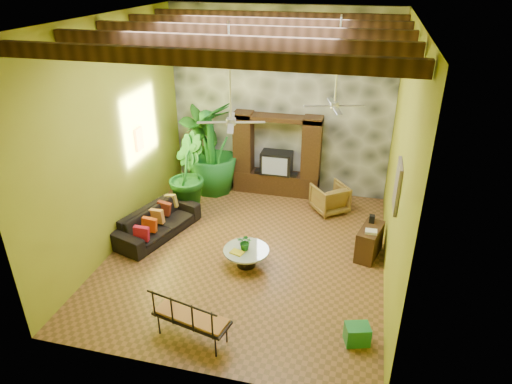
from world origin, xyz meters
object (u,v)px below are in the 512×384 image
(iron_bench, at_px, (190,317))
(sofa, at_px, (158,222))
(wicker_armchair, at_px, (330,198))
(tall_plant_b, at_px, (186,173))
(side_console, at_px, (369,242))
(green_bin, at_px, (357,334))
(tall_plant_c, at_px, (212,148))
(tall_plant_a, at_px, (202,147))
(coffee_table, at_px, (246,255))
(entertainment_center, at_px, (277,161))
(ceiling_fan_front, at_px, (231,111))
(ceiling_fan_back, at_px, (335,96))

(iron_bench, bearing_deg, sofa, 136.29)
(wicker_armchair, bearing_deg, tall_plant_b, -25.56)
(side_console, distance_m, green_bin, 2.75)
(sofa, xyz_separation_m, tall_plant_c, (0.53, 2.61, 0.96))
(tall_plant_a, height_order, coffee_table, tall_plant_a)
(tall_plant_b, bearing_deg, tall_plant_a, 94.19)
(coffee_table, distance_m, iron_bench, 2.43)
(entertainment_center, relative_size, wicker_armchair, 2.91)
(coffee_table, distance_m, side_console, 2.76)
(coffee_table, bearing_deg, green_bin, -35.20)
(ceiling_fan_front, bearing_deg, tall_plant_b, 132.87)
(entertainment_center, height_order, wicker_armchair, entertainment_center)
(entertainment_center, distance_m, wicker_armchair, 1.85)
(ceiling_fan_back, relative_size, sofa, 0.83)
(entertainment_center, height_order, tall_plant_a, tall_plant_a)
(ceiling_fan_front, xyz_separation_m, tall_plant_b, (-1.88, 2.02, -2.38))
(entertainment_center, relative_size, coffee_table, 2.43)
(sofa, bearing_deg, coffee_table, -88.83)
(sofa, bearing_deg, entertainment_center, -20.61)
(ceiling_fan_front, height_order, green_bin, ceiling_fan_front)
(tall_plant_a, distance_m, tall_plant_c, 0.51)
(ceiling_fan_front, xyz_separation_m, iron_bench, (-0.05, -2.48, -2.86))
(ceiling_fan_back, xyz_separation_m, wicker_armchair, (-0.02, 1.19, -3.03))
(iron_bench, bearing_deg, entertainment_center, 100.39)
(entertainment_center, bearing_deg, green_bin, -64.67)
(sofa, relative_size, iron_bench, 1.57)
(tall_plant_a, height_order, iron_bench, tall_plant_a)
(tall_plant_a, bearing_deg, green_bin, -48.37)
(wicker_armchair, height_order, green_bin, wicker_armchair)
(sofa, height_order, coffee_table, sofa)
(tall_plant_a, height_order, tall_plant_c, tall_plant_c)
(ceiling_fan_front, xyz_separation_m, tall_plant_c, (-1.57, 3.22, -2.11))
(ceiling_fan_front, height_order, iron_bench, ceiling_fan_front)
(wicker_armchair, relative_size, coffee_table, 0.84)
(ceiling_fan_back, distance_m, wicker_armchair, 3.25)
(entertainment_center, height_order, tall_plant_b, entertainment_center)
(entertainment_center, xyz_separation_m, tall_plant_a, (-2.19, -0.04, 0.22))
(ceiling_fan_front, relative_size, coffee_table, 1.89)
(ceiling_fan_back, bearing_deg, ceiling_fan_front, -138.37)
(ceiling_fan_back, height_order, wicker_armchair, ceiling_fan_back)
(wicker_armchair, relative_size, green_bin, 2.00)
(tall_plant_a, relative_size, coffee_table, 2.40)
(coffee_table, bearing_deg, sofa, 163.58)
(coffee_table, relative_size, green_bin, 2.39)
(side_console, bearing_deg, tall_plant_a, 166.83)
(wicker_armchair, distance_m, tall_plant_a, 3.92)
(side_console, bearing_deg, ceiling_fan_back, 162.08)
(wicker_armchair, distance_m, coffee_table, 3.25)
(ceiling_fan_front, height_order, tall_plant_c, ceiling_fan_front)
(wicker_armchair, xyz_separation_m, green_bin, (0.95, -4.60, -0.19))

